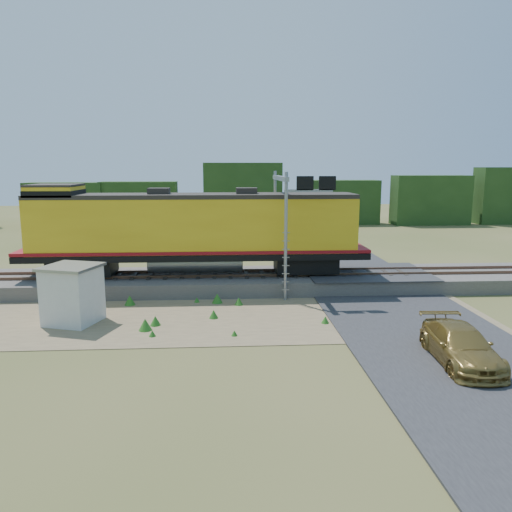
{
  "coord_description": "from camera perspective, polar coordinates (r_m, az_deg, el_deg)",
  "views": [
    {
      "loc": [
        -1.17,
        -21.86,
        6.86
      ],
      "look_at": [
        0.38,
        3.0,
        2.4
      ],
      "focal_mm": 35.0,
      "sensor_mm": 36.0,
      "label": 1
    }
  ],
  "objects": [
    {
      "name": "rails",
      "position": [
        28.52,
        -1.13,
        -1.95
      ],
      "size": [
        70.0,
        1.54,
        0.16
      ],
      "color": "brown",
      "rests_on": "ballast"
    },
    {
      "name": "dirt_shoulder",
      "position": [
        23.4,
        -5.48,
        -6.91
      ],
      "size": [
        26.0,
        8.0,
        0.03
      ],
      "primitive_type": "cube",
      "color": "#8C7754",
      "rests_on": "ground"
    },
    {
      "name": "tree_line_north",
      "position": [
        59.99,
        -2.45,
        6.52
      ],
      "size": [
        130.0,
        3.0,
        6.5
      ],
      "color": "#1F3B15",
      "rests_on": "ground"
    },
    {
      "name": "car",
      "position": [
        19.25,
        22.34,
        -9.45
      ],
      "size": [
        2.13,
        4.63,
        1.31
      ],
      "primitive_type": "imported",
      "rotation": [
        0.0,
        0.0,
        -0.06
      ],
      "color": "olive",
      "rests_on": "ground"
    },
    {
      "name": "road",
      "position": [
        24.97,
        15.77,
        -5.98
      ],
      "size": [
        7.0,
        66.0,
        0.86
      ],
      "color": "#38383A",
      "rests_on": "ground"
    },
    {
      "name": "ground",
      "position": [
        22.94,
        -0.48,
        -7.25
      ],
      "size": [
        140.0,
        140.0,
        0.0
      ],
      "primitive_type": "plane",
      "color": "#475123",
      "rests_on": "ground"
    },
    {
      "name": "shed",
      "position": [
        23.51,
        -20.23,
        -4.11
      ],
      "size": [
        2.78,
        2.78,
        2.62
      ],
      "rotation": [
        0.0,
        0.0,
        -0.31
      ],
      "color": "silver",
      "rests_on": "ground"
    },
    {
      "name": "ballast",
      "position": [
        28.63,
        -1.13,
        -2.89
      ],
      "size": [
        70.0,
        5.0,
        0.8
      ],
      "primitive_type": "cube",
      "color": "slate",
      "rests_on": "ground"
    },
    {
      "name": "signal_gantry",
      "position": [
        27.49,
        3.6,
        6.24
      ],
      "size": [
        2.62,
        6.2,
        6.62
      ],
      "color": "gray",
      "rests_on": "ground"
    },
    {
      "name": "locomotive",
      "position": [
        28.14,
        -7.56,
        3.03
      ],
      "size": [
        19.29,
        2.94,
        4.98
      ],
      "color": "black",
      "rests_on": "rails"
    },
    {
      "name": "weed_clumps",
      "position": [
        23.13,
        -9.25,
        -7.24
      ],
      "size": [
        15.0,
        6.2,
        0.56
      ],
      "primitive_type": null,
      "color": "#2A6A1E",
      "rests_on": "ground"
    }
  ]
}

